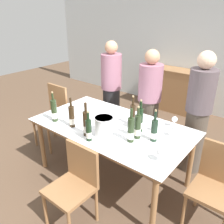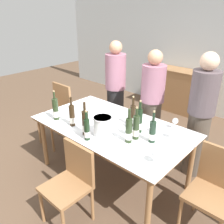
{
  "view_description": "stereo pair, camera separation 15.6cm",
  "coord_description": "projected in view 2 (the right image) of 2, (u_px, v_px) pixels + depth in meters",
  "views": [
    {
      "loc": [
        1.62,
        -2.01,
        2.1
      ],
      "look_at": [
        0.0,
        0.0,
        0.94
      ],
      "focal_mm": 38.0,
      "sensor_mm": 36.0,
      "label": 1
    },
    {
      "loc": [
        1.74,
        -1.91,
        2.1
      ],
      "look_at": [
        0.0,
        0.0,
        0.94
      ],
      "focal_mm": 38.0,
      "sensor_mm": 36.0,
      "label": 2
    }
  ],
  "objects": [
    {
      "name": "person_host",
      "position": [
        115.0,
        91.0,
        3.9
      ],
      "size": [
        0.33,
        0.33,
        1.62
      ],
      "color": "#262628",
      "rests_on": "ground_plane"
    },
    {
      "name": "wine_glass_2",
      "position": [
        156.0,
        125.0,
        2.69
      ],
      "size": [
        0.08,
        0.08,
        0.14
      ],
      "color": "white",
      "rests_on": "dining_table"
    },
    {
      "name": "chair_right_end",
      "position": [
        214.0,
        186.0,
        2.29
      ],
      "size": [
        0.42,
        0.42,
        0.89
      ],
      "color": "#996B42",
      "rests_on": "ground_plane"
    },
    {
      "name": "chair_near_front",
      "position": [
        71.0,
        179.0,
        2.4
      ],
      "size": [
        0.42,
        0.42,
        0.85
      ],
      "color": "#996B42",
      "rests_on": "ground_plane"
    },
    {
      "name": "wine_bottle_0",
      "position": [
        85.0,
        123.0,
        2.65
      ],
      "size": [
        0.07,
        0.07,
        0.39
      ],
      "color": "#332314",
      "rests_on": "dining_table"
    },
    {
      "name": "wine_bottle_4",
      "position": [
        152.0,
        132.0,
        2.5
      ],
      "size": [
        0.07,
        0.07,
        0.36
      ],
      "color": "#1E3323",
      "rests_on": "dining_table"
    },
    {
      "name": "person_guest_left",
      "position": [
        152.0,
        106.0,
        3.39
      ],
      "size": [
        0.33,
        0.33,
        1.58
      ],
      "color": "#51473D",
      "rests_on": "ground_plane"
    },
    {
      "name": "wine_bottle_3",
      "position": [
        133.0,
        116.0,
        2.85
      ],
      "size": [
        0.07,
        0.07,
        0.38
      ],
      "color": "#332314",
      "rests_on": "dining_table"
    },
    {
      "name": "wine_glass_1",
      "position": [
        156.0,
        154.0,
        2.17
      ],
      "size": [
        0.09,
        0.09,
        0.14
      ],
      "color": "white",
      "rests_on": "dining_table"
    },
    {
      "name": "wine_bottle_2",
      "position": [
        139.0,
        121.0,
        2.7
      ],
      "size": [
        0.07,
        0.07,
        0.39
      ],
      "color": "black",
      "rests_on": "dining_table"
    },
    {
      "name": "chair_left_end",
      "position": [
        58.0,
        111.0,
        3.82
      ],
      "size": [
        0.42,
        0.42,
        0.97
      ],
      "color": "#996B42",
      "rests_on": "ground_plane"
    },
    {
      "name": "wine_bottle_8",
      "position": [
        56.0,
        110.0,
        3.0
      ],
      "size": [
        0.07,
        0.07,
        0.39
      ],
      "color": "#28381E",
      "rests_on": "dining_table"
    },
    {
      "name": "person_guest_right",
      "position": [
        200.0,
        117.0,
        2.97
      ],
      "size": [
        0.33,
        0.33,
        1.64
      ],
      "color": "#51473D",
      "rests_on": "ground_plane"
    },
    {
      "name": "wine_bottle_1",
      "position": [
        72.0,
        116.0,
        2.85
      ],
      "size": [
        0.07,
        0.07,
        0.37
      ],
      "color": "#332314",
      "rests_on": "dining_table"
    },
    {
      "name": "wine_glass_4",
      "position": [
        175.0,
        121.0,
        2.79
      ],
      "size": [
        0.07,
        0.07,
        0.14
      ],
      "color": "white",
      "rests_on": "dining_table"
    },
    {
      "name": "ground_plane",
      "position": [
        112.0,
        175.0,
        3.21
      ],
      "size": [
        12.0,
        12.0,
        0.0
      ],
      "primitive_type": "plane",
      "color": "brown"
    },
    {
      "name": "sideboard_cabinet",
      "position": [
        180.0,
        91.0,
        5.03
      ],
      "size": [
        1.21,
        0.46,
        0.9
      ],
      "color": "#996B42",
      "rests_on": "ground_plane"
    },
    {
      "name": "wine_bottle_5",
      "position": [
        87.0,
        130.0,
        2.55
      ],
      "size": [
        0.06,
        0.06,
        0.35
      ],
      "color": "black",
      "rests_on": "dining_table"
    },
    {
      "name": "wine_glass_3",
      "position": [
        139.0,
        119.0,
        2.81
      ],
      "size": [
        0.08,
        0.08,
        0.15
      ],
      "color": "white",
      "rests_on": "dining_table"
    },
    {
      "name": "wine_bottle_6",
      "position": [
        136.0,
        128.0,
        2.56
      ],
      "size": [
        0.07,
        0.07,
        0.38
      ],
      "color": "#28381E",
      "rests_on": "dining_table"
    },
    {
      "name": "back_wall",
      "position": [
        212.0,
        45.0,
        4.59
      ],
      "size": [
        8.0,
        0.1,
        2.8
      ],
      "color": "silver",
      "rests_on": "ground_plane"
    },
    {
      "name": "dining_table",
      "position": [
        112.0,
        130.0,
        2.93
      ],
      "size": [
        1.93,
        1.08,
        0.76
      ],
      "color": "#996B42",
      "rests_on": "ground_plane"
    },
    {
      "name": "ice_bucket",
      "position": [
        103.0,
        126.0,
        2.65
      ],
      "size": [
        0.21,
        0.21,
        0.22
      ],
      "color": "white",
      "rests_on": "dining_table"
    },
    {
      "name": "wine_bottle_7",
      "position": [
        129.0,
        131.0,
        2.5
      ],
      "size": [
        0.07,
        0.07,
        0.38
      ],
      "color": "#28381E",
      "rests_on": "dining_table"
    },
    {
      "name": "wine_glass_0",
      "position": [
        174.0,
        130.0,
        2.57
      ],
      "size": [
        0.07,
        0.07,
        0.15
      ],
      "color": "white",
      "rests_on": "dining_table"
    }
  ]
}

